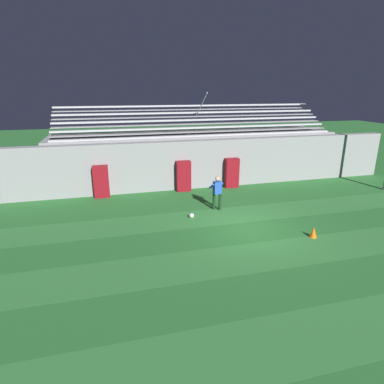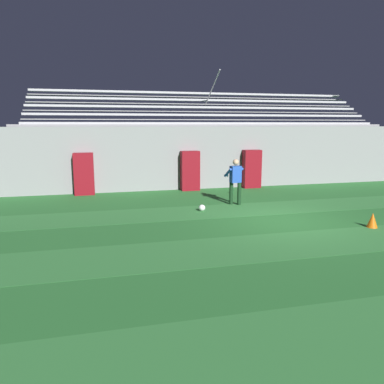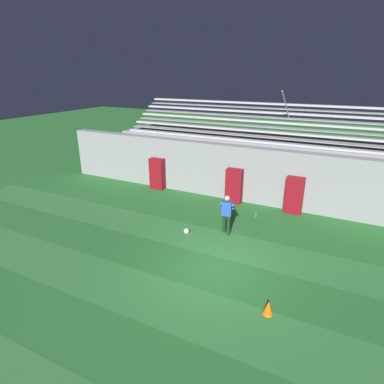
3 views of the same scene
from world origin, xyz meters
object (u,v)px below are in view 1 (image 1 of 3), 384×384
(traffic_cone, at_px, (313,232))
(water_bottle, at_px, (216,193))
(padding_pillar_gate_left, at_px, (183,176))
(padding_pillar_gate_right, at_px, (232,173))
(goalkeeper, at_px, (217,191))
(soccer_ball, at_px, (192,216))
(padding_pillar_far_left, at_px, (101,182))

(traffic_cone, relative_size, water_bottle, 1.75)
(padding_pillar_gate_left, relative_size, padding_pillar_gate_right, 1.00)
(padding_pillar_gate_right, height_order, traffic_cone, padding_pillar_gate_right)
(padding_pillar_gate_right, distance_m, traffic_cone, 7.30)
(padding_pillar_gate_right, distance_m, goalkeeper, 3.93)
(padding_pillar_gate_right, distance_m, water_bottle, 2.03)
(padding_pillar_gate_left, bearing_deg, goalkeeper, -75.36)
(goalkeeper, height_order, traffic_cone, goalkeeper)
(padding_pillar_gate_right, xyz_separation_m, water_bottle, (-1.39, -1.27, -0.75))
(padding_pillar_gate_right, bearing_deg, soccer_ball, -130.69)
(padding_pillar_gate_left, distance_m, padding_pillar_far_left, 4.53)
(padding_pillar_far_left, height_order, goalkeeper, padding_pillar_far_left)
(traffic_cone, bearing_deg, soccer_ball, 142.77)
(goalkeeper, height_order, soccer_ball, goalkeeper)
(padding_pillar_gate_left, height_order, soccer_ball, padding_pillar_gate_left)
(padding_pillar_gate_right, bearing_deg, water_bottle, -137.51)
(padding_pillar_gate_left, height_order, padding_pillar_gate_right, same)
(traffic_cone, xyz_separation_m, water_bottle, (-2.04, 5.96, -0.09))
(water_bottle, bearing_deg, goalkeeper, -107.83)
(soccer_ball, bearing_deg, traffic_cone, -37.23)
(padding_pillar_gate_right, bearing_deg, padding_pillar_gate_left, 180.00)
(soccer_ball, bearing_deg, padding_pillar_gate_left, 81.93)
(goalkeeper, distance_m, soccer_ball, 1.83)
(padding_pillar_gate_left, relative_size, soccer_ball, 7.93)
(padding_pillar_gate_left, bearing_deg, padding_pillar_gate_right, 0.00)
(soccer_ball, distance_m, water_bottle, 3.52)
(padding_pillar_far_left, distance_m, traffic_cone, 10.89)
(goalkeeper, xyz_separation_m, water_bottle, (0.67, 2.07, -0.83))
(padding_pillar_far_left, relative_size, goalkeeper, 1.04)
(soccer_ball, height_order, water_bottle, water_bottle)
(traffic_cone, bearing_deg, padding_pillar_far_left, 138.26)
(padding_pillar_gate_right, xyz_separation_m, soccer_ball, (-3.51, -4.08, -0.76))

